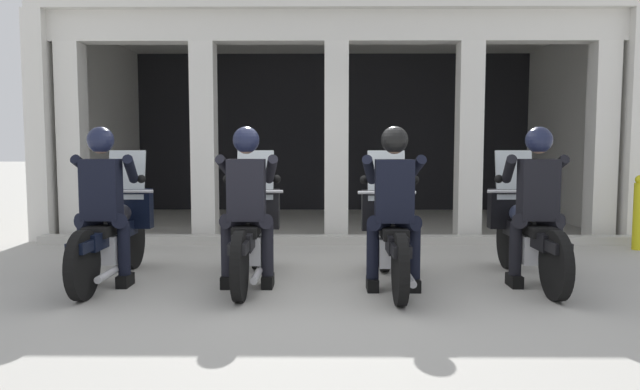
{
  "coord_description": "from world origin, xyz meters",
  "views": [
    {
      "loc": [
        0.06,
        -6.0,
        1.41
      ],
      "look_at": [
        0.0,
        0.24,
        0.88
      ],
      "focal_mm": 33.37,
      "sensor_mm": 36.0,
      "label": 1
    }
  ],
  "objects_px": {
    "police_officer_center_right": "(394,194)",
    "police_officer_center_left": "(247,193)",
    "motorcycle_far_left": "(114,232)",
    "police_officer_far_right": "(537,193)",
    "motorcycle_center_left": "(251,233)",
    "motorcycle_far_right": "(526,232)",
    "bollard_kerbside": "(639,213)",
    "police_officer_far_left": "(103,193)",
    "motorcycle_center_right": "(390,235)"
  },
  "relations": [
    {
      "from": "police_officer_far_right",
      "to": "police_officer_far_left",
      "type": "bearing_deg",
      "value": -178.95
    },
    {
      "from": "police_officer_center_right",
      "to": "police_officer_far_right",
      "type": "height_order",
      "value": "same"
    },
    {
      "from": "motorcycle_center_left",
      "to": "motorcycle_center_right",
      "type": "distance_m",
      "value": 1.43
    },
    {
      "from": "motorcycle_center_left",
      "to": "police_officer_far_left",
      "type": "bearing_deg",
      "value": -165.19
    },
    {
      "from": "police_officer_center_left",
      "to": "motorcycle_center_left",
      "type": "bearing_deg",
      "value": 94.17
    },
    {
      "from": "motorcycle_center_left",
      "to": "police_officer_center_right",
      "type": "xyz_separation_m",
      "value": [
        1.43,
        -0.4,
        0.44
      ]
    },
    {
      "from": "police_officer_center_left",
      "to": "motorcycle_far_right",
      "type": "relative_size",
      "value": 0.78
    },
    {
      "from": "motorcycle_center_right",
      "to": "police_officer_far_right",
      "type": "height_order",
      "value": "police_officer_far_right"
    },
    {
      "from": "motorcycle_far_right",
      "to": "bollard_kerbside",
      "type": "distance_m",
      "value": 2.79
    },
    {
      "from": "motorcycle_far_left",
      "to": "police_officer_center_left",
      "type": "height_order",
      "value": "police_officer_center_left"
    },
    {
      "from": "police_officer_far_right",
      "to": "bollard_kerbside",
      "type": "height_order",
      "value": "police_officer_far_right"
    },
    {
      "from": "motorcycle_far_left",
      "to": "motorcycle_center_right",
      "type": "bearing_deg",
      "value": -4.89
    },
    {
      "from": "police_officer_far_right",
      "to": "bollard_kerbside",
      "type": "xyz_separation_m",
      "value": [
        2.12,
        2.1,
        -0.44
      ]
    },
    {
      "from": "police_officer_center_right",
      "to": "motorcycle_far_right",
      "type": "xyz_separation_m",
      "value": [
        1.43,
        0.45,
        -0.44
      ]
    },
    {
      "from": "police_officer_far_left",
      "to": "police_officer_center_left",
      "type": "xyz_separation_m",
      "value": [
        1.43,
        -0.02,
        0.0
      ]
    },
    {
      "from": "police_officer_far_right",
      "to": "bollard_kerbside",
      "type": "bearing_deg",
      "value": 45.42
    },
    {
      "from": "motorcycle_far_left",
      "to": "bollard_kerbside",
      "type": "relative_size",
      "value": 2.03
    },
    {
      "from": "motorcycle_center_left",
      "to": "police_officer_center_left",
      "type": "bearing_deg",
      "value": -85.83
    },
    {
      "from": "motorcycle_center_left",
      "to": "motorcycle_far_right",
      "type": "xyz_separation_m",
      "value": [
        2.86,
        0.05,
        0.0
      ]
    },
    {
      "from": "motorcycle_far_left",
      "to": "police_officer_center_right",
      "type": "relative_size",
      "value": 1.29
    },
    {
      "from": "motorcycle_far_left",
      "to": "police_officer_far_right",
      "type": "bearing_deg",
      "value": -5.49
    },
    {
      "from": "motorcycle_center_left",
      "to": "motorcycle_far_right",
      "type": "relative_size",
      "value": 1.0
    },
    {
      "from": "motorcycle_far_right",
      "to": "police_officer_center_left",
      "type": "bearing_deg",
      "value": -172.66
    },
    {
      "from": "motorcycle_far_left",
      "to": "motorcycle_far_right",
      "type": "relative_size",
      "value": 1.0
    },
    {
      "from": "police_officer_far_right",
      "to": "motorcycle_far_right",
      "type": "bearing_deg",
      "value": 90.4
    },
    {
      "from": "police_officer_far_left",
      "to": "motorcycle_center_right",
      "type": "height_order",
      "value": "police_officer_far_left"
    },
    {
      "from": "police_officer_center_right",
      "to": "motorcycle_far_right",
      "type": "distance_m",
      "value": 1.56
    },
    {
      "from": "motorcycle_center_left",
      "to": "motorcycle_center_right",
      "type": "height_order",
      "value": "same"
    },
    {
      "from": "police_officer_far_left",
      "to": "police_officer_center_left",
      "type": "relative_size",
      "value": 1.0
    },
    {
      "from": "police_officer_center_left",
      "to": "motorcycle_far_right",
      "type": "distance_m",
      "value": 2.91
    },
    {
      "from": "motorcycle_far_right",
      "to": "police_officer_far_right",
      "type": "height_order",
      "value": "police_officer_far_right"
    },
    {
      "from": "bollard_kerbside",
      "to": "motorcycle_center_left",
      "type": "bearing_deg",
      "value": -159.43
    },
    {
      "from": "police_officer_far_left",
      "to": "motorcycle_far_left",
      "type": "bearing_deg",
      "value": 87.66
    },
    {
      "from": "police_officer_far_right",
      "to": "motorcycle_far_left",
      "type": "bearing_deg",
      "value": 177.26
    },
    {
      "from": "motorcycle_center_right",
      "to": "motorcycle_far_left",
      "type": "bearing_deg",
      "value": 178.45
    },
    {
      "from": "police_officer_far_left",
      "to": "motorcycle_center_left",
      "type": "relative_size",
      "value": 0.78
    },
    {
      "from": "police_officer_far_right",
      "to": "police_officer_center_right",
      "type": "bearing_deg",
      "value": -172.59
    },
    {
      "from": "police_officer_far_right",
      "to": "motorcycle_center_right",
      "type": "bearing_deg",
      "value": 176.06
    },
    {
      "from": "motorcycle_center_left",
      "to": "police_officer_far_right",
      "type": "height_order",
      "value": "police_officer_far_right"
    },
    {
      "from": "police_officer_center_left",
      "to": "police_officer_far_left",
      "type": "bearing_deg",
      "value": -176.45
    },
    {
      "from": "bollard_kerbside",
      "to": "motorcycle_center_right",
      "type": "bearing_deg",
      "value": -150.75
    },
    {
      "from": "police_officer_center_right",
      "to": "bollard_kerbside",
      "type": "distance_m",
      "value": 4.23
    },
    {
      "from": "police_officer_center_right",
      "to": "police_officer_far_right",
      "type": "relative_size",
      "value": 1.0
    },
    {
      "from": "motorcycle_center_right",
      "to": "motorcycle_far_right",
      "type": "xyz_separation_m",
      "value": [
        1.43,
        0.17,
        0.0
      ]
    },
    {
      "from": "motorcycle_center_left",
      "to": "motorcycle_center_right",
      "type": "xyz_separation_m",
      "value": [
        1.43,
        -0.12,
        0.0
      ]
    },
    {
      "from": "police_officer_center_right",
      "to": "police_officer_center_left",
      "type": "bearing_deg",
      "value": 176.53
    },
    {
      "from": "motorcycle_center_right",
      "to": "police_officer_center_right",
      "type": "xyz_separation_m",
      "value": [
        -0.0,
        -0.28,
        0.44
      ]
    },
    {
      "from": "police_officer_center_right",
      "to": "motorcycle_far_left",
      "type": "bearing_deg",
      "value": 172.82
    },
    {
      "from": "police_officer_far_right",
      "to": "police_officer_center_left",
      "type": "bearing_deg",
      "value": -178.32
    },
    {
      "from": "motorcycle_center_left",
      "to": "police_officer_center_right",
      "type": "distance_m",
      "value": 1.55
    }
  ]
}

